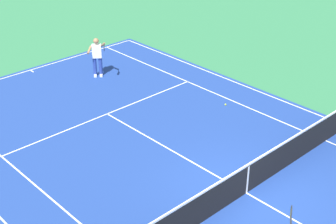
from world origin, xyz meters
name	(u,v)px	position (x,y,z in m)	size (l,w,h in m)	color
ground_plane	(246,193)	(0.00, 0.00, 0.00)	(60.00, 60.00, 0.00)	#2D7247
court_slab	(246,193)	(0.00, 0.00, 0.00)	(24.20, 11.40, 0.00)	navy
court_line_markings	(246,193)	(0.00, 0.00, 0.00)	(23.85, 11.05, 0.01)	white
tennis_net	(247,178)	(0.00, 0.00, 0.49)	(0.10, 11.70, 1.08)	#2D2D33
tennis_player_near	(97,55)	(9.38, -1.80, 0.93)	(1.17, 0.75, 1.70)	navy
tennis_ball	(226,105)	(3.92, -3.64, 0.03)	(0.07, 0.07, 0.07)	#CCE01E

